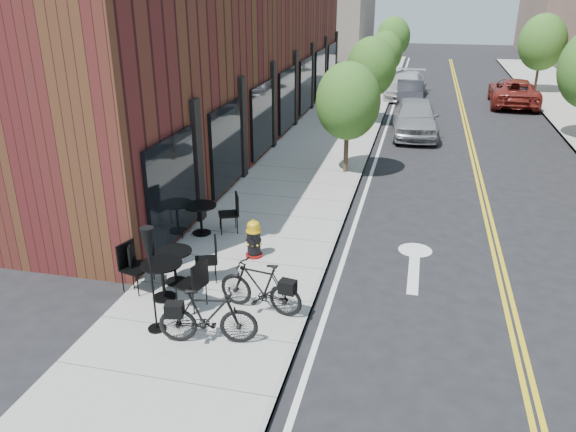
% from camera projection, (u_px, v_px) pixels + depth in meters
% --- Properties ---
extents(ground, '(120.00, 120.00, 0.00)m').
position_uv_depth(ground, '(313.00, 307.00, 11.71)').
color(ground, black).
rests_on(ground, ground).
extents(sidewalk_near, '(4.00, 70.00, 0.12)m').
position_uv_depth(sidewalk_near, '(312.00, 162.00, 21.11)').
color(sidewalk_near, '#9E9B93').
rests_on(sidewalk_near, ground).
extents(building_near, '(5.00, 28.00, 7.00)m').
position_uv_depth(building_near, '(230.00, 53.00, 24.37)').
color(building_near, '#4B1818').
rests_on(building_near, ground).
extents(tree_near_a, '(2.20, 2.20, 3.81)m').
position_uv_depth(tree_near_a, '(348.00, 101.00, 18.95)').
color(tree_near_a, '#382B1E').
rests_on(tree_near_a, sidewalk_near).
extents(tree_near_b, '(2.30, 2.30, 3.98)m').
position_uv_depth(tree_near_b, '(371.00, 67.00, 26.10)').
color(tree_near_b, '#382B1E').
rests_on(tree_near_b, sidewalk_near).
extents(tree_near_c, '(2.10, 2.10, 3.67)m').
position_uv_depth(tree_near_c, '(385.00, 53.00, 33.37)').
color(tree_near_c, '#382B1E').
rests_on(tree_near_c, sidewalk_near).
extents(tree_near_d, '(2.40, 2.40, 4.11)m').
position_uv_depth(tree_near_d, '(393.00, 37.00, 40.46)').
color(tree_near_d, '#382B1E').
rests_on(tree_near_d, sidewalk_near).
extents(tree_far_c, '(2.80, 2.80, 4.62)m').
position_uv_depth(tree_far_c, '(542.00, 42.00, 33.89)').
color(tree_far_c, '#382B1E').
rests_on(tree_far_c, sidewalk_far).
extents(fire_hydrant, '(0.44, 0.44, 0.96)m').
position_uv_depth(fire_hydrant, '(254.00, 239.00, 13.50)').
color(fire_hydrant, maroon).
rests_on(fire_hydrant, sidewalk_near).
extents(bicycle_left, '(1.86, 0.81, 1.08)m').
position_uv_depth(bicycle_left, '(260.00, 287.00, 11.18)').
color(bicycle_left, black).
rests_on(bicycle_left, sidewalk_near).
extents(bicycle_right, '(1.89, 0.86, 1.09)m').
position_uv_depth(bicycle_right, '(208.00, 317.00, 10.16)').
color(bicycle_right, black).
rests_on(bicycle_right, sidewalk_near).
extents(bistro_set_a, '(2.03, 1.05, 1.07)m').
position_uv_depth(bistro_set_a, '(163.00, 275.00, 11.63)').
color(bistro_set_a, black).
rests_on(bistro_set_a, sidewalk_near).
extents(bistro_set_b, '(1.88, 1.15, 1.00)m').
position_uv_depth(bistro_set_b, '(174.00, 262.00, 12.28)').
color(bistro_set_b, black).
rests_on(bistro_set_b, sidewalk_near).
extents(bistro_set_c, '(1.97, 1.26, 1.05)m').
position_uv_depth(bistro_set_c, '(201.00, 215.00, 14.71)').
color(bistro_set_c, black).
rests_on(bistro_set_c, sidewalk_near).
extents(patio_umbrella, '(0.34, 0.34, 2.12)m').
position_uv_depth(patio_umbrella, '(150.00, 258.00, 10.18)').
color(patio_umbrella, black).
rests_on(patio_umbrella, sidewalk_near).
extents(parked_car_a, '(2.20, 4.88, 1.63)m').
position_uv_depth(parked_car_a, '(415.00, 118.00, 24.84)').
color(parked_car_a, gray).
rests_on(parked_car_a, ground).
extents(parked_car_b, '(1.61, 4.07, 1.32)m').
position_uv_depth(parked_car_b, '(409.00, 93.00, 31.28)').
color(parked_car_b, black).
rests_on(parked_car_b, ground).
extents(parked_car_c, '(2.50, 5.24, 1.47)m').
position_uv_depth(parked_car_c, '(406.00, 85.00, 33.42)').
color(parked_car_c, silver).
rests_on(parked_car_c, ground).
extents(parked_car_far, '(2.72, 5.49, 1.50)m').
position_uv_depth(parked_car_far, '(514.00, 92.00, 31.16)').
color(parked_car_far, maroon).
rests_on(parked_car_far, ground).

